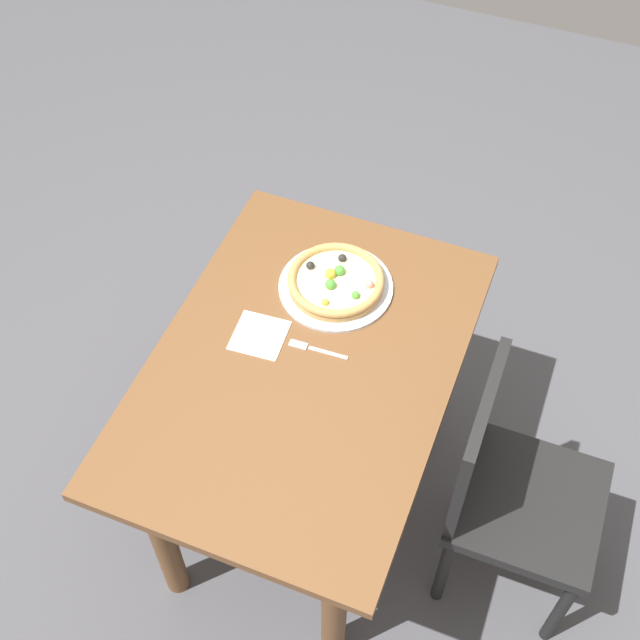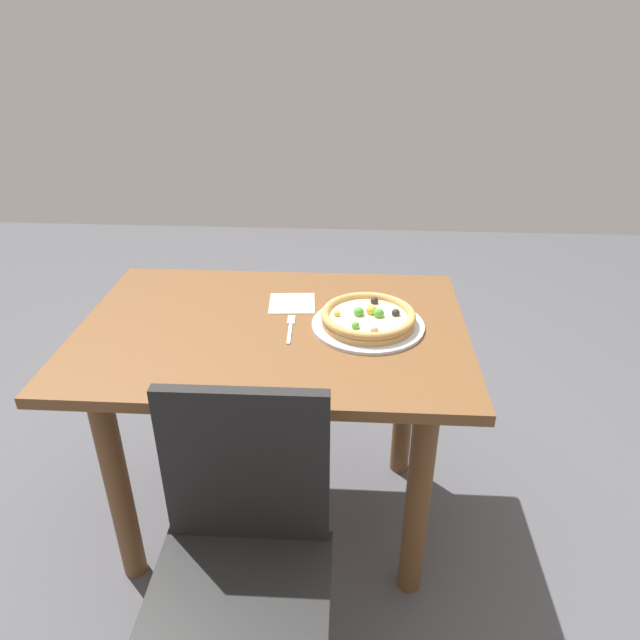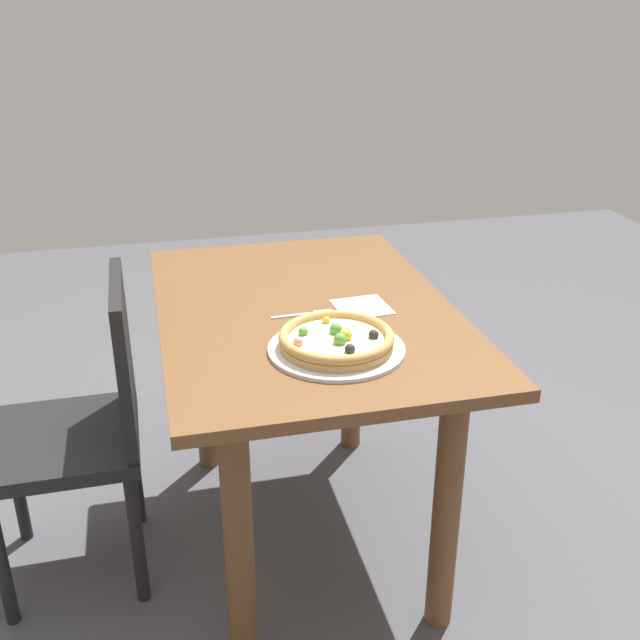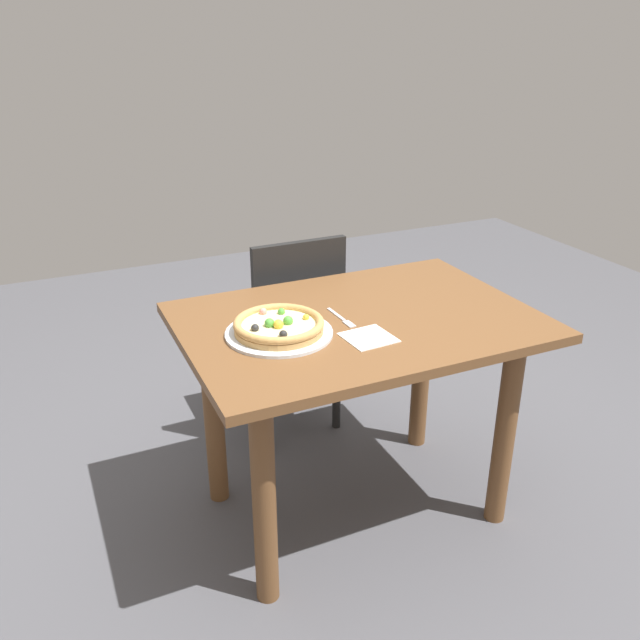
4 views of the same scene
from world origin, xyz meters
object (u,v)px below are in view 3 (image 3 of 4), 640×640
Objects in this scene: chair_near at (86,423)px; pizza at (337,339)px; napkin at (362,307)px; fork at (307,314)px; dining_table at (306,354)px; plate at (336,349)px.

chair_near is 3.17× the size of pizza.
pizza reaches higher than napkin.
fork is 0.15m from napkin.
fork reaches higher than napkin.
dining_table is 6.79× the size of fork.
fork is 1.18× the size of napkin.
napkin is at bearing 73.69° from dining_table.
plate is 2.33× the size of napkin.
plate is 0.03m from pizza.
pizza reaches higher than plate.
chair_near is 0.80m from napkin.
pizza reaches higher than dining_table.
chair_near is 0.73m from plate.
chair_near is 6.21× the size of napkin.
plate is 1.19× the size of pizza.
chair_near is 2.67× the size of plate.
pizza is at bearing -29.49° from napkin.
chair_near reaches higher than pizza.
chair_near reaches higher than napkin.
pizza is 1.65× the size of fork.
dining_table is at bearing -177.35° from pizza.
napkin is at bearing 150.48° from plate.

